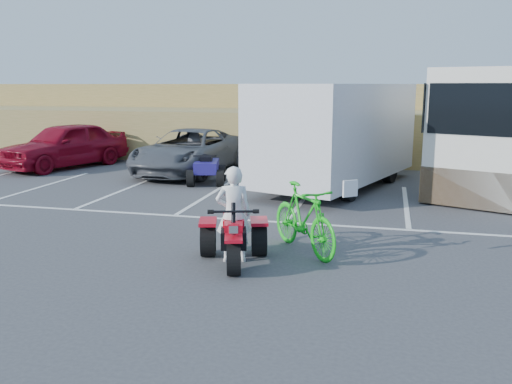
% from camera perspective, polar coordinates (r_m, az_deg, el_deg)
% --- Properties ---
extents(ground, '(100.00, 100.00, 0.00)m').
position_cam_1_polar(ground, '(10.07, 0.58, -6.57)').
color(ground, '#3D3D40').
rests_on(ground, ground).
extents(parking_stripes, '(28.00, 5.16, 0.01)m').
position_cam_1_polar(parking_stripes, '(13.81, 7.97, -1.73)').
color(parking_stripes, white).
rests_on(parking_stripes, ground).
extents(grass_embankment, '(40.00, 8.50, 3.10)m').
position_cam_1_polar(grass_embankment, '(24.96, 8.85, 7.33)').
color(grass_embankment, olive).
rests_on(grass_embankment, ground).
extents(red_trike_atv, '(1.65, 1.93, 1.07)m').
position_cam_1_polar(red_trike_atv, '(9.57, -2.35, -7.53)').
color(red_trike_atv, red).
rests_on(red_trike_atv, ground).
extents(rider, '(0.71, 0.57, 1.70)m').
position_cam_1_polar(rider, '(9.48, -2.39, -2.35)').
color(rider, white).
rests_on(rider, ground).
extents(green_dirt_bike, '(1.83, 2.05, 1.29)m').
position_cam_1_polar(green_dirt_bike, '(10.05, 5.06, -2.81)').
color(green_dirt_bike, '#14BF19').
rests_on(green_dirt_bike, ground).
extents(grey_pickup, '(2.91, 5.67, 1.53)m').
position_cam_1_polar(grey_pickup, '(19.32, -7.07, 4.30)').
color(grey_pickup, '#4F5157').
rests_on(grey_pickup, ground).
extents(red_car, '(3.54, 5.35, 1.69)m').
position_cam_1_polar(red_car, '(21.65, -19.46, 4.70)').
color(red_car, maroon).
rests_on(red_car, ground).
extents(cargo_trailer, '(4.62, 7.13, 3.10)m').
position_cam_1_polar(cargo_trailer, '(16.48, 8.57, 6.24)').
color(cargo_trailer, silver).
rests_on(cargo_trailer, ground).
extents(rv_motorhome, '(5.82, 9.81, 3.45)m').
position_cam_1_polar(rv_motorhome, '(18.91, 25.29, 5.39)').
color(rv_motorhome, silver).
rests_on(rv_motorhome, ground).
extents(quad_atv_blue, '(1.46, 1.74, 0.99)m').
position_cam_1_polar(quad_atv_blue, '(17.17, -5.19, 0.88)').
color(quad_atv_blue, navy).
rests_on(quad_atv_blue, ground).
extents(quad_atv_green, '(1.57, 1.85, 1.05)m').
position_cam_1_polar(quad_atv_green, '(18.14, 6.79, 1.41)').
color(quad_atv_green, '#125216').
rests_on(quad_atv_green, ground).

